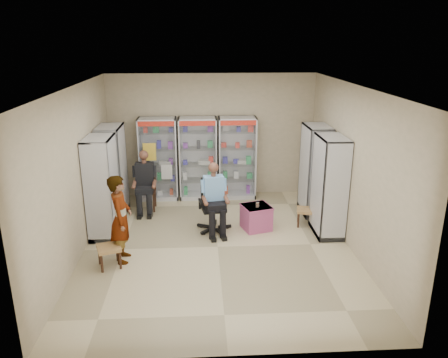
{
  "coord_description": "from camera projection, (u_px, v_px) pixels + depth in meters",
  "views": [
    {
      "loc": [
        -0.32,
        -7.5,
        3.8
      ],
      "look_at": [
        0.16,
        0.7,
        1.13
      ],
      "focal_mm": 35.0,
      "sensor_mm": 36.0,
      "label": 1
    }
  ],
  "objects": [
    {
      "name": "cabinet_right_near",
      "position": [
        329.0,
        186.0,
        8.6
      ],
      "size": [
        0.9,
        0.5,
        2.0
      ],
      "primitive_type": "cube",
      "rotation": [
        0.0,
        0.0,
        1.57
      ],
      "color": "#B9BCC1",
      "rests_on": "floor"
    },
    {
      "name": "floor",
      "position": [
        218.0,
        247.0,
        8.31
      ],
      "size": [
        6.0,
        6.0,
        0.0
      ],
      "primitive_type": "plane",
      "color": "#C4B488",
      "rests_on": "ground"
    },
    {
      "name": "pink_trunk",
      "position": [
        256.0,
        217.0,
        9.02
      ],
      "size": [
        0.66,
        0.64,
        0.51
      ],
      "primitive_type": "cube",
      "rotation": [
        0.0,
        0.0,
        0.3
      ],
      "color": "#B94A8A",
      "rests_on": "floor"
    },
    {
      "name": "cabinet_left_far",
      "position": [
        113.0,
        171.0,
        9.59
      ],
      "size": [
        0.9,
        0.5,
        2.0
      ],
      "primitive_type": "cube",
      "rotation": [
        0.0,
        0.0,
        -1.57
      ],
      "color": "#A3A5AA",
      "rests_on": "floor"
    },
    {
      "name": "cabinet_left_near",
      "position": [
        102.0,
        187.0,
        8.54
      ],
      "size": [
        0.9,
        0.5,
        2.0
      ],
      "primitive_type": "cube",
      "rotation": [
        0.0,
        0.0,
        -1.57
      ],
      "color": "#B2B6B9",
      "rests_on": "floor"
    },
    {
      "name": "seated_customer",
      "position": [
        145.0,
        183.0,
        9.87
      ],
      "size": [
        0.44,
        0.6,
        1.34
      ],
      "primitive_type": null,
      "color": "black",
      "rests_on": "floor"
    },
    {
      "name": "cabinet_back_left",
      "position": [
        159.0,
        159.0,
        10.52
      ],
      "size": [
        0.9,
        0.5,
        2.0
      ],
      "primitive_type": "cube",
      "color": "#ABADB2",
      "rests_on": "floor"
    },
    {
      "name": "woven_stool_a",
      "position": [
        305.0,
        217.0,
        9.21
      ],
      "size": [
        0.44,
        0.44,
        0.37
      ],
      "primitive_type": "cube",
      "rotation": [
        0.0,
        0.0,
        -0.22
      ],
      "color": "#A66F46",
      "rests_on": "floor"
    },
    {
      "name": "office_chair",
      "position": [
        213.0,
        205.0,
        8.89
      ],
      "size": [
        0.68,
        0.68,
        1.08
      ],
      "primitive_type": "cube",
      "rotation": [
        0.0,
        0.0,
        0.17
      ],
      "color": "black",
      "rests_on": "floor"
    },
    {
      "name": "woven_stool_b",
      "position": [
        110.0,
        256.0,
        7.54
      ],
      "size": [
        0.49,
        0.49,
        0.38
      ],
      "primitive_type": "cube",
      "rotation": [
        0.0,
        0.0,
        0.34
      ],
      "color": "#A88E47",
      "rests_on": "floor"
    },
    {
      "name": "tea_glass",
      "position": [
        257.0,
        205.0,
        8.87
      ],
      "size": [
        0.07,
        0.07,
        0.09
      ],
      "primitive_type": "cylinder",
      "color": "#5E2308",
      "rests_on": "pink_trunk"
    },
    {
      "name": "cabinet_back_right",
      "position": [
        237.0,
        158.0,
        10.63
      ],
      "size": [
        0.9,
        0.5,
        2.0
      ],
      "primitive_type": "cube",
      "color": "#B5B7BD",
      "rests_on": "floor"
    },
    {
      "name": "wooden_chair",
      "position": [
        146.0,
        190.0,
        9.98
      ],
      "size": [
        0.42,
        0.42,
        0.94
      ],
      "primitive_type": "cube",
      "color": "black",
      "rests_on": "floor"
    },
    {
      "name": "cabinet_right_far",
      "position": [
        315.0,
        170.0,
        9.64
      ],
      "size": [
        0.9,
        0.5,
        2.0
      ],
      "primitive_type": "cube",
      "rotation": [
        0.0,
        0.0,
        1.57
      ],
      "color": "#A1A2A8",
      "rests_on": "floor"
    },
    {
      "name": "cabinet_back_mid",
      "position": [
        198.0,
        159.0,
        10.57
      ],
      "size": [
        0.9,
        0.5,
        2.0
      ],
      "primitive_type": "cube",
      "color": "silver",
      "rests_on": "floor"
    },
    {
      "name": "standing_man",
      "position": [
        121.0,
        219.0,
        7.59
      ],
      "size": [
        0.4,
        0.59,
        1.59
      ],
      "primitive_type": "imported",
      "rotation": [
        0.0,
        0.0,
        1.61
      ],
      "color": "gray",
      "rests_on": "floor"
    },
    {
      "name": "room_shell",
      "position": [
        217.0,
        146.0,
        7.7
      ],
      "size": [
        5.02,
        6.02,
        3.01
      ],
      "color": "#C1AE90",
      "rests_on": "ground"
    },
    {
      "name": "seated_shopkeeper",
      "position": [
        214.0,
        199.0,
        8.79
      ],
      "size": [
        0.55,
        0.7,
        1.37
      ],
      "primitive_type": null,
      "rotation": [
        0.0,
        0.0,
        0.17
      ],
      "color": "#67A4CC",
      "rests_on": "floor"
    }
  ]
}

